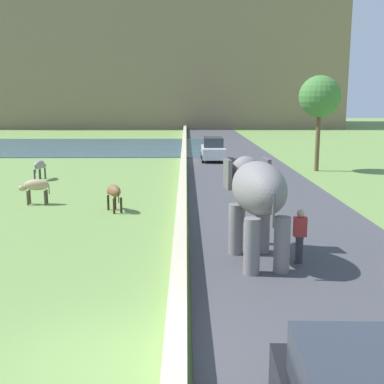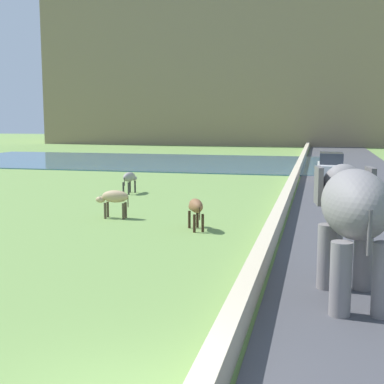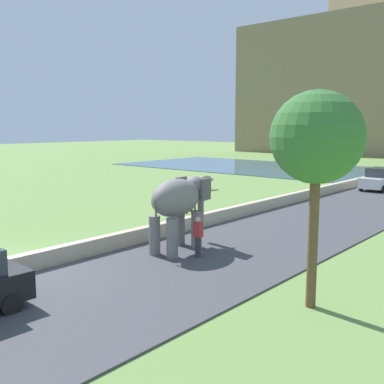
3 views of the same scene
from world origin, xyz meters
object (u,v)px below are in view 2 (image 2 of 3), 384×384
cow_tan (114,198)px  cow_grey (130,178)px  elephant (353,211)px  car_white (331,167)px  cow_brown (196,207)px

cow_tan → cow_grey: bearing=104.9°
cow_tan → cow_grey: same height
elephant → car_white: size_ratio=0.89×
elephant → cow_brown: size_ratio=2.57×
cow_tan → cow_brown: bearing=-20.6°
car_white → cow_brown: 17.47m
elephant → cow_brown: 8.38m
cow_brown → elephant: bearing=-52.4°
cow_brown → cow_grey: bearing=123.9°
elephant → cow_tan: bearing=137.8°
cow_tan → cow_grey: size_ratio=0.99×
cow_brown → cow_tan: bearing=159.4°
elephant → cow_grey: elephant is taller
cow_tan → elephant: bearing=-42.2°
car_white → cow_brown: bearing=-107.0°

